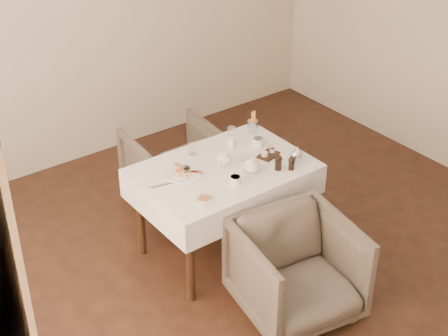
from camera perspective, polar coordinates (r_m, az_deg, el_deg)
The scene contains 20 objects.
table at distance 5.15m, azimuth -0.06°, elevation -1.06°, with size 1.28×0.88×0.75m.
armchair_near at distance 4.76m, azimuth 6.06°, elevation -8.47°, with size 0.76×0.78×0.71m, color #4E4139.
armchair_far at distance 5.90m, azimuth -4.07°, elevation 0.11°, with size 0.74×0.76×0.69m, color #4E4139.
breakfast_plate at distance 5.01m, azimuth -3.42°, elevation -0.40°, with size 0.27×0.27×0.03m.
side_plate at distance 4.70m, azimuth -1.70°, elevation -2.75°, with size 0.17×0.16×0.02m.
teapot_centre at distance 5.08m, azimuth 0.01°, elevation 0.81°, with size 0.15×0.12×0.12m, color white, non-canonical shape.
teapot_front at distance 4.99m, azimuth 2.34°, elevation 0.27°, with size 0.17×0.13×0.14m, color white, non-canonical shape.
creamer at distance 5.33m, azimuth 0.65°, elevation 2.14°, with size 0.06×0.06×0.08m, color white.
teacup_near at distance 4.88m, azimuth 0.95°, elevation -1.05°, with size 0.12×0.12×0.06m.
teacup_far at distance 5.36m, azimuth 2.87°, elevation 2.14°, with size 0.14×0.14×0.07m.
glass_left at distance 5.24m, azimuth -2.63°, elevation 1.57°, with size 0.06×0.06×0.09m, color silver.
glass_mid at distance 5.15m, azimuth 1.78°, elevation 1.01°, with size 0.06×0.06×0.09m, color silver.
glass_right at distance 5.46m, azimuth 0.62°, elevation 2.95°, with size 0.07×0.07×0.09m, color silver.
condiment_board at distance 5.24m, azimuth 3.69°, elevation 1.14°, with size 0.19×0.15×0.04m.
pepper_mill_left at distance 5.05m, azimuth 4.54°, elevation 0.47°, with size 0.06×0.06×0.12m, color black, non-canonical shape.
pepper_mill_right at distance 5.06m, azimuth 5.63°, elevation 0.41°, with size 0.05×0.05×0.11m, color black, non-canonical shape.
silver_pot at distance 5.15m, azimuth 6.07°, elevation 1.13°, with size 0.12×0.10×0.13m, color white, non-canonical shape.
fries_cup at distance 5.53m, azimuth 2.41°, elevation 3.72°, with size 0.09×0.09×0.19m.
cutlery_fork at distance 4.89m, azimuth -5.41°, elevation -1.45°, with size 0.01×0.17×0.00m, color silver.
cutlery_knife at distance 4.89m, azimuth -4.99°, elevation -1.43°, with size 0.01×0.19×0.00m, color silver.
Camera 1 is at (-2.83, -2.99, 3.38)m, focal length 55.00 mm.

